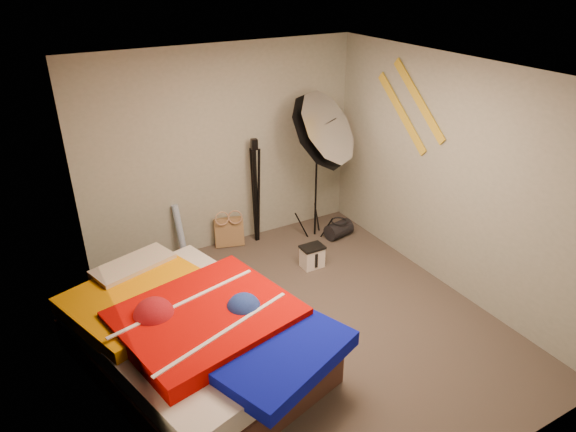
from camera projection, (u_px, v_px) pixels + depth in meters
floor at (309, 325)px, 5.20m from camera, size 4.00×4.00×0.00m
ceiling at (314, 74)px, 4.07m from camera, size 4.00×4.00×0.00m
wall_back at (224, 150)px, 6.19m from camera, size 3.50×0.00×3.50m
wall_front at (487, 344)px, 3.08m from camera, size 3.50×0.00×3.50m
wall_left at (114, 266)px, 3.87m from camera, size 0.00×4.00×4.00m
wall_right at (452, 178)px, 5.41m from camera, size 0.00×4.00×4.00m
tote_bag at (229, 232)px, 6.58m from camera, size 0.40×0.26×0.38m
wrapping_roll at (180, 232)px, 6.22m from camera, size 0.13×0.21×0.70m
camera_case at (312, 257)px, 6.13m from camera, size 0.26×0.19×0.26m
duffel_bag at (339, 230)px, 6.80m from camera, size 0.39×0.28×0.22m
wall_stripe_upper at (419, 100)px, 5.55m from camera, size 0.02×0.91×0.78m
wall_stripe_lower at (402, 113)px, 5.83m from camera, size 0.02×0.91×0.78m
bed at (193, 334)px, 4.57m from camera, size 2.16×2.65×0.66m
photo_umbrella at (319, 133)px, 6.06m from camera, size 1.00×1.09×2.07m
camera_tripod at (255, 184)px, 6.42m from camera, size 0.09×0.09×1.38m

